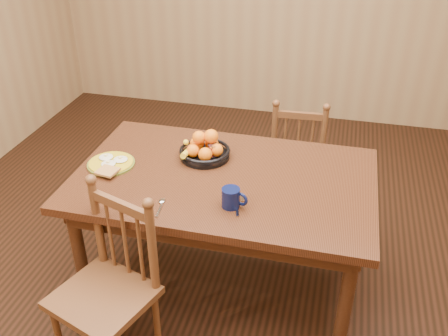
% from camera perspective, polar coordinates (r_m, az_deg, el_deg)
% --- Properties ---
extents(room, '(4.52, 5.02, 2.72)m').
position_cam_1_polar(room, '(2.41, 0.00, 11.26)').
color(room, black).
rests_on(room, ground).
extents(dining_table, '(1.60, 1.00, 0.75)m').
position_cam_1_polar(dining_table, '(2.72, 0.00, -2.43)').
color(dining_table, black).
rests_on(dining_table, ground).
extents(chair_far, '(0.41, 0.40, 0.87)m').
position_cam_1_polar(chair_far, '(3.57, 8.36, 1.41)').
color(chair_far, '#542F19').
rests_on(chair_far, ground).
extents(chair_near, '(0.53, 0.52, 0.93)m').
position_cam_1_polar(chair_near, '(2.50, -13.07, -13.34)').
color(chair_near, '#542F19').
rests_on(chair_near, ground).
extents(breakfast_plate, '(0.26, 0.30, 0.04)m').
position_cam_1_polar(breakfast_plate, '(2.84, -12.80, 0.53)').
color(breakfast_plate, '#59601E').
rests_on(breakfast_plate, dining_table).
extents(fork, '(0.05, 0.18, 0.00)m').
position_cam_1_polar(fork, '(2.45, 1.76, -4.20)').
color(fork, silver).
rests_on(fork, dining_table).
extents(spoon, '(0.04, 0.16, 0.01)m').
position_cam_1_polar(spoon, '(2.47, -7.20, -4.06)').
color(spoon, silver).
rests_on(spoon, dining_table).
extents(coffee_mug, '(0.13, 0.09, 0.10)m').
position_cam_1_polar(coffee_mug, '(2.41, 0.89, -3.41)').
color(coffee_mug, black).
rests_on(coffee_mug, dining_table).
extents(juice_glass, '(0.06, 0.06, 0.09)m').
position_cam_1_polar(juice_glass, '(2.82, -1.23, 1.87)').
color(juice_glass, silver).
rests_on(juice_glass, dining_table).
extents(fruit_bowl, '(0.29, 0.29, 0.17)m').
position_cam_1_polar(fruit_bowl, '(2.83, -2.26, 2.17)').
color(fruit_bowl, black).
rests_on(fruit_bowl, dining_table).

